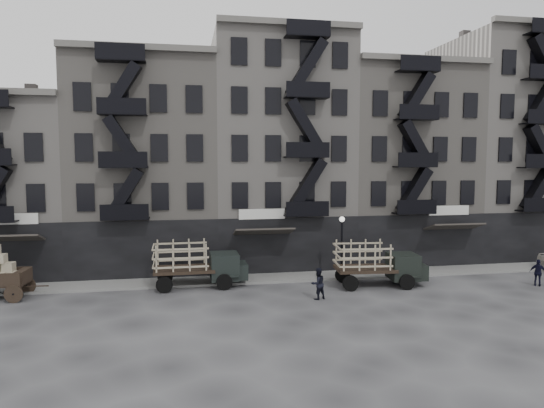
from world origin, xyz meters
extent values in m
plane|color=#38383A|center=(0.00, 0.00, 0.00)|extent=(140.00, 140.00, 0.00)
cube|color=slate|center=(0.00, 3.75, 0.07)|extent=(55.00, 2.50, 0.15)
cube|color=#A19B94|center=(-20.00, 10.00, 6.00)|extent=(10.00, 10.00, 12.00)
cube|color=#4C4744|center=(-17.50, 10.00, 12.60)|extent=(0.70, 0.70, 1.20)
cube|color=gray|center=(-10.00, 10.00, 7.50)|extent=(10.00, 10.00, 15.00)
cube|color=black|center=(-10.00, 5.05, 2.00)|extent=(10.00, 0.35, 4.00)
cube|color=#595651|center=(-10.00, 4.85, 15.20)|extent=(10.00, 0.50, 0.40)
cube|color=#4C4744|center=(-13.00, 10.00, 15.60)|extent=(0.70, 0.70, 1.20)
cube|color=#4C4744|center=(-7.50, 10.00, 15.60)|extent=(0.70, 0.70, 1.20)
cube|color=#A19B94|center=(0.00, 10.00, 8.50)|extent=(10.00, 10.00, 17.00)
cube|color=black|center=(0.00, 5.05, 2.00)|extent=(10.00, 0.35, 4.00)
cube|color=#595651|center=(0.00, 4.85, 17.20)|extent=(10.00, 0.50, 0.40)
cube|color=#4C4744|center=(-3.00, 10.00, 17.60)|extent=(0.70, 0.70, 1.20)
cube|color=#4C4744|center=(2.50, 10.00, 17.60)|extent=(0.70, 0.70, 1.20)
cube|color=gray|center=(10.00, 10.00, 7.50)|extent=(10.00, 10.00, 15.00)
cube|color=black|center=(10.00, 5.05, 2.00)|extent=(10.00, 0.35, 4.00)
cube|color=#595651|center=(10.00, 4.85, 15.20)|extent=(10.00, 0.50, 0.40)
cube|color=#4C4744|center=(7.00, 10.00, 15.60)|extent=(0.70, 0.70, 1.20)
cube|color=#4C4744|center=(12.50, 10.00, 15.60)|extent=(0.70, 0.70, 1.20)
cube|color=#A19B94|center=(20.00, 10.00, 9.00)|extent=(10.00, 10.00, 18.00)
cube|color=black|center=(20.00, 5.05, 2.00)|extent=(10.00, 0.35, 4.00)
cube|color=#4C4744|center=(17.00, 10.00, 18.60)|extent=(0.70, 0.70, 1.20)
cube|color=#4C4744|center=(22.50, 10.00, 18.60)|extent=(0.70, 0.70, 1.20)
cylinder|color=black|center=(3.00, 2.60, 2.00)|extent=(0.14, 0.14, 4.00)
sphere|color=silver|center=(3.00, 2.60, 4.10)|extent=(0.36, 0.36, 0.36)
cylinder|color=black|center=(-16.73, 0.87, 0.51)|extent=(1.03, 0.17, 1.03)
cylinder|color=black|center=(-16.59, 2.73, 0.51)|extent=(1.03, 0.17, 1.03)
cube|color=black|center=(-16.48, 1.78, 1.31)|extent=(0.58, 1.52, 0.75)
cube|color=black|center=(-7.32, 2.59, 1.15)|extent=(3.76, 2.24, 0.20)
cube|color=black|center=(-4.79, 2.62, 1.26)|extent=(1.78, 2.00, 1.65)
cube|color=black|center=(-3.80, 2.63, 0.93)|extent=(0.90, 1.66, 0.99)
cylinder|color=black|center=(-4.89, 1.52, 0.49)|extent=(0.99, 0.25, 0.99)
cylinder|color=black|center=(-4.91, 3.72, 0.49)|extent=(0.99, 0.25, 0.99)
cylinder|color=black|center=(-8.51, 1.48, 0.49)|extent=(0.99, 0.25, 0.99)
cylinder|color=black|center=(-8.54, 3.68, 0.49)|extent=(0.99, 0.25, 0.99)
cube|color=black|center=(3.97, 0.85, 1.13)|extent=(3.84, 2.49, 0.19)
cube|color=black|center=(6.43, 0.61, 1.24)|extent=(1.90, 2.09, 1.61)
cube|color=black|center=(7.39, 0.52, 0.91)|extent=(1.01, 1.69, 0.97)
cylinder|color=black|center=(6.22, -0.45, 0.48)|extent=(0.99, 0.33, 0.97)
cylinder|color=black|center=(6.42, 1.69, 0.48)|extent=(0.99, 0.33, 0.97)
cylinder|color=black|center=(2.69, -0.11, 0.48)|extent=(0.99, 0.33, 0.97)
cylinder|color=black|center=(2.89, 2.03, 0.48)|extent=(0.99, 0.33, 0.97)
imported|color=black|center=(0.24, -1.45, 0.91)|extent=(1.07, 0.95, 1.83)
imported|color=black|center=(14.85, -1.07, 0.86)|extent=(1.03, 0.98, 1.71)
camera|label=1|loc=(-7.21, -27.82, 7.93)|focal=32.00mm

